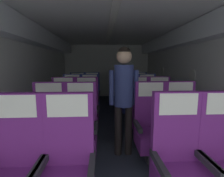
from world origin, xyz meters
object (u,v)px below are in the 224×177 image
(seat_d_right_window, at_px, (130,101))
(seat_a_right_window, at_px, (179,166))
(seat_e_left_aisle, at_px, (92,95))
(seat_e_right_aisle, at_px, (140,94))
(seat_b_right_window, at_px, (151,128))
(seat_d_left_aisle, at_px, (90,101))
(seat_a_left_window, at_px, (16,171))
(seat_e_left_window, at_px, (78,95))
(seat_b_right_aisle, at_px, (181,127))
(seat_c_left_window, at_px, (64,112))
(seat_c_right_window, at_px, (138,111))
(seat_b_left_window, at_px, (49,130))
(seat_c_left_aisle, at_px, (87,112))
(seat_e_right_window, at_px, (125,94))
(flight_attendant, at_px, (124,90))
(seat_b_left_aisle, at_px, (81,130))
(seat_d_left_window, at_px, (72,101))
(seat_d_right_aisle, at_px, (147,100))
(seat_a_left_aisle, at_px, (68,170))
(seat_c_right_aisle, at_px, (160,110))

(seat_d_right_window, bearing_deg, seat_a_right_window, -90.03)
(seat_e_left_aisle, distance_m, seat_e_right_aisle, 1.45)
(seat_b_right_window, bearing_deg, seat_d_left_aisle, 119.59)
(seat_a_left_window, height_order, seat_e_left_window, same)
(seat_b_right_aisle, relative_size, seat_b_right_window, 1.00)
(seat_d_right_window, distance_m, seat_e_left_window, 1.68)
(seat_b_right_aisle, distance_m, seat_c_left_window, 2.08)
(seat_a_left_window, height_order, seat_c_left_window, same)
(seat_b_right_window, xyz_separation_m, seat_e_left_window, (-1.44, 2.65, 0.00))
(seat_a_left_window, height_order, seat_c_right_window, same)
(seat_b_left_window, height_order, seat_c_left_aisle, same)
(seat_d_left_aisle, bearing_deg, seat_b_right_aisle, -50.60)
(seat_e_right_aisle, bearing_deg, seat_e_left_window, -179.60)
(seat_c_left_aisle, relative_size, seat_e_right_window, 1.00)
(flight_attendant, bearing_deg, seat_b_left_aisle, 8.09)
(seat_a_left_window, bearing_deg, seat_c_left_aisle, 75.80)
(seat_c_left_window, xyz_separation_m, seat_d_left_window, (0.00, 0.91, 0.00))
(seat_c_right_window, relative_size, seat_d_left_window, 1.00)
(seat_a_right_window, distance_m, seat_e_right_window, 3.53)
(seat_e_left_aisle, bearing_deg, seat_b_left_window, -99.33)
(seat_d_right_aisle, distance_m, seat_e_right_aisle, 0.89)
(seat_a_left_aisle, bearing_deg, seat_c_left_window, 104.20)
(seat_c_left_aisle, relative_size, flight_attendant, 0.70)
(seat_c_left_aisle, bearing_deg, seat_b_right_window, -41.59)
(seat_c_left_aisle, xyz_separation_m, seat_d_left_aisle, (-0.01, 0.89, 0.00))
(seat_b_right_window, relative_size, seat_c_right_aisle, 1.00)
(seat_e_right_window, bearing_deg, seat_d_left_aisle, -138.65)
(seat_a_right_window, height_order, seat_d_left_aisle, same)
(seat_c_right_aisle, height_order, seat_c_right_window, same)
(seat_d_left_window, height_order, seat_d_right_aisle, same)
(seat_b_left_aisle, relative_size, seat_c_right_window, 1.00)
(seat_a_left_window, height_order, seat_d_right_aisle, same)
(seat_c_left_window, height_order, seat_d_left_window, same)
(seat_d_left_window, xyz_separation_m, seat_d_right_window, (1.44, 0.00, 0.00))
(seat_d_right_window, distance_m, flight_attendant, 1.74)
(seat_c_left_window, height_order, seat_c_right_window, same)
(seat_a_left_aisle, bearing_deg, seat_d_right_aisle, 61.59)
(seat_b_right_aisle, xyz_separation_m, seat_d_right_window, (-0.45, 1.78, 0.00))
(seat_b_left_window, xyz_separation_m, seat_d_left_window, (0.00, 1.77, 0.00))
(seat_c_left_window, relative_size, seat_e_right_window, 1.00)
(seat_b_right_aisle, xyz_separation_m, seat_e_right_aisle, (0.00, 2.66, 0.00))
(seat_a_left_window, distance_m, seat_e_right_aisle, 4.00)
(seat_a_left_aisle, height_order, seat_d_left_aisle, same)
(seat_e_right_window, bearing_deg, seat_e_right_aisle, 0.74)
(seat_c_right_aisle, height_order, seat_d_left_window, same)
(seat_e_left_window, distance_m, flight_attendant, 2.75)
(seat_a_right_window, relative_size, seat_b_right_aisle, 1.00)
(seat_b_right_window, height_order, seat_c_right_aisle, same)
(seat_d_left_aisle, relative_size, seat_e_left_window, 1.00)
(seat_c_right_aisle, bearing_deg, seat_d_left_window, 154.65)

